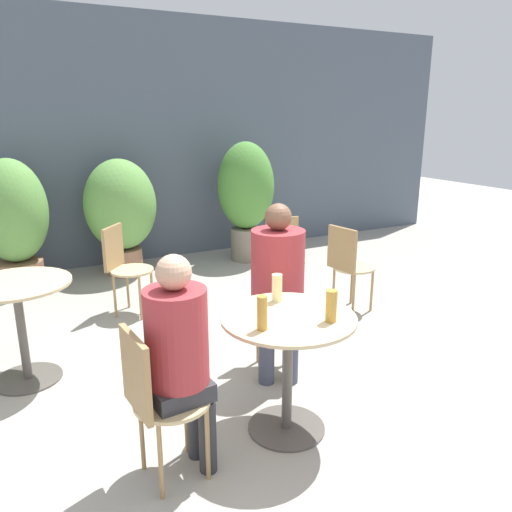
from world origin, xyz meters
TOP-DOWN VIEW (x-y plane):
  - ground_plane at (0.00, 0.00)m, footprint 20.00×20.00m
  - storefront_wall at (0.00, 4.08)m, footprint 10.00×0.06m
  - cafe_table_near at (0.02, 0.07)m, footprint 0.77×0.77m
  - cafe_table_far at (-1.32, 1.41)m, footprint 0.73×0.73m
  - bistro_chair_0 at (0.36, 0.80)m, footprint 0.43×0.44m
  - bistro_chair_1 at (-0.78, -0.01)m, footprint 0.40×0.39m
  - bistro_chair_2 at (-0.40, 2.34)m, footprint 0.45×0.45m
  - bistro_chair_3 at (1.47, 1.39)m, footprint 0.41×0.39m
  - bistro_chair_4 at (1.11, 1.96)m, footprint 0.41×0.43m
  - seated_person_0 at (0.30, 0.67)m, footprint 0.43×0.45m
  - seated_person_1 at (-0.64, 0.00)m, footprint 0.33×0.31m
  - beer_glass_0 at (-0.20, -0.03)m, footprint 0.06×0.06m
  - beer_glass_1 at (0.19, -0.10)m, footprint 0.06×0.06m
  - beer_glass_2 at (0.08, 0.30)m, footprint 0.06×0.06m
  - potted_plant_0 at (-1.25, 3.56)m, footprint 0.72×0.72m
  - potted_plant_1 at (-0.12, 3.58)m, footprint 0.81×0.81m
  - potted_plant_2 at (1.42, 3.44)m, footprint 0.71×0.71m

SIDE VIEW (x-z plane):
  - ground_plane at x=0.00m, z-range 0.00..0.00m
  - bistro_chair_0 at x=0.36m, z-range 0.09..0.93m
  - bistro_chair_1 at x=-0.78m, z-range 0.09..0.93m
  - bistro_chair_2 at x=-0.40m, z-range 0.09..0.93m
  - bistro_chair_3 at x=1.47m, z-range 0.09..0.93m
  - bistro_chair_4 at x=1.11m, z-range 0.09..0.93m
  - cafe_table_far at x=-1.32m, z-range 0.16..0.89m
  - cafe_table_near at x=0.02m, z-range 0.18..0.91m
  - seated_person_1 at x=-0.64m, z-range 0.11..1.31m
  - seated_person_0 at x=0.30m, z-range 0.10..1.36m
  - potted_plant_0 at x=-1.25m, z-range 0.07..1.47m
  - potted_plant_1 at x=-0.12m, z-range 0.10..1.45m
  - beer_glass_2 at x=0.08m, z-range 0.73..0.90m
  - beer_glass_1 at x=0.19m, z-range 0.73..0.91m
  - beer_glass_0 at x=-0.20m, z-range 0.73..0.92m
  - potted_plant_2 at x=1.42m, z-range 0.13..1.63m
  - storefront_wall at x=0.00m, z-range 0.00..3.00m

